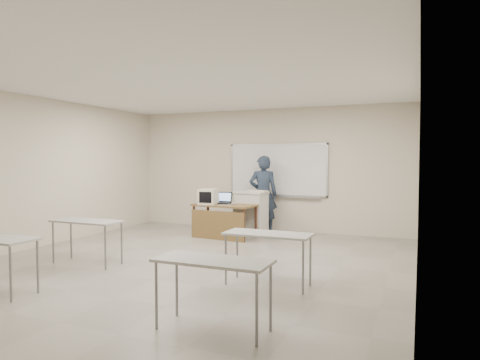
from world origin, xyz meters
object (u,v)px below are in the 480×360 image
at_px(keyboard, 258,191).
at_px(whiteboard, 278,171).
at_px(presenter, 263,194).
at_px(mouse, 234,203).
at_px(laptop, 224,201).
at_px(instructor_desk, 223,214).
at_px(crt_monitor, 208,197).
at_px(podium, 251,213).

bearing_deg(keyboard, whiteboard, 93.10).
bearing_deg(presenter, keyboard, 71.91).
bearing_deg(mouse, laptop, -174.97).
relative_size(instructor_desk, crt_monitor, 3.30).
relative_size(whiteboard, mouse, 24.24).
xyz_separation_m(instructor_desk, keyboard, (0.57, 0.72, 0.49)).
bearing_deg(keyboard, instructor_desk, -108.59).
bearing_deg(mouse, whiteboard, 90.23).
bearing_deg(laptop, crt_monitor, -138.25).
height_order(podium, presenter, presenter).
bearing_deg(presenter, mouse, 49.18).
bearing_deg(instructor_desk, keyboard, 57.35).
bearing_deg(crt_monitor, whiteboard, 45.57).
distance_m(laptop, mouse, 0.32).
bearing_deg(keyboard, podium, -132.13).
height_order(laptop, mouse, laptop).
relative_size(whiteboard, keyboard, 5.03).
height_order(crt_monitor, mouse, crt_monitor).
bearing_deg(laptop, whiteboard, 46.48).
distance_m(crt_monitor, keyboard, 1.18).
relative_size(instructor_desk, laptop, 4.02).
height_order(instructor_desk, laptop, laptop).
distance_m(podium, crt_monitor, 1.09).
height_order(instructor_desk, presenter, presenter).
bearing_deg(whiteboard, instructor_desk, -118.36).
xyz_separation_m(crt_monitor, presenter, (0.91, 1.12, 0.00)).
relative_size(podium, mouse, 9.89).
bearing_deg(crt_monitor, podium, 33.49).
xyz_separation_m(whiteboard, presenter, (-0.24, -0.38, -0.56)).
distance_m(mouse, presenter, 1.02).
bearing_deg(instructor_desk, whiteboard, 67.37).
height_order(whiteboard, podium, whiteboard).
xyz_separation_m(podium, laptop, (-0.52, -0.37, 0.30)).
distance_m(podium, laptop, 0.71).
relative_size(crt_monitor, presenter, 0.23).
height_order(laptop, keyboard, keyboard).
bearing_deg(podium, mouse, -108.89).
height_order(instructor_desk, keyboard, keyboard).
relative_size(mouse, keyboard, 0.21).
bearing_deg(presenter, instructor_desk, 43.17).
height_order(whiteboard, laptop, whiteboard).
bearing_deg(mouse, keyboard, 81.11).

